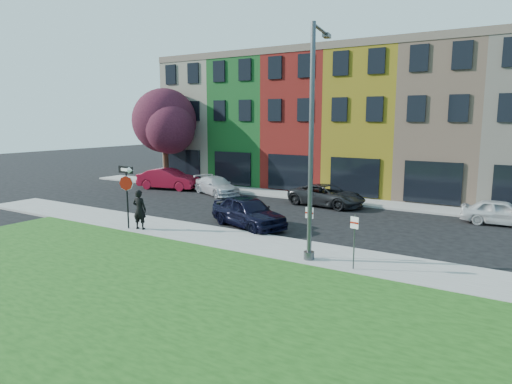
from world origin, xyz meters
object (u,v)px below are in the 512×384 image
Objects in this scene: stop_sign at (126,184)px; man at (140,210)px; street_lamp at (312,144)px; sedan_near at (248,212)px.

stop_sign is 1.36m from man.
stop_sign is at bearing 171.61° from street_lamp.
sedan_near is at bearing 43.93° from stop_sign.
street_lamp reaches higher than man.
man is at bearing 152.76° from sedan_near.
man is (0.60, 0.21, -1.20)m from stop_sign.
stop_sign is 6.07m from sedan_near.
stop_sign is 0.35× the size of street_lamp.
man is 0.39× the size of sedan_near.
stop_sign is at bearing 150.35° from sedan_near.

